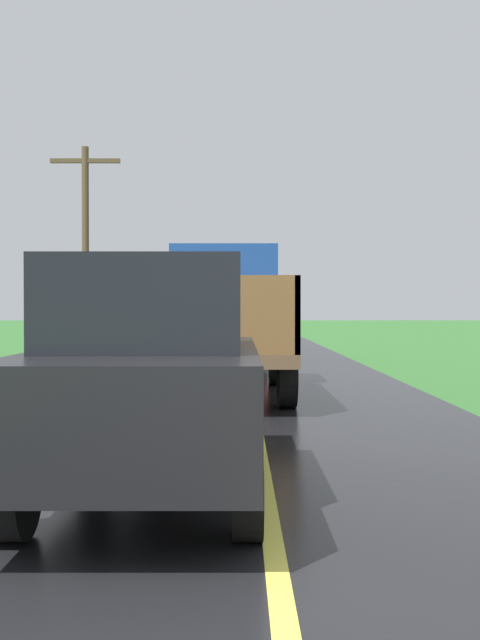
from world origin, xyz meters
The scene contains 4 objects.
banana_truck_near centered at (-0.52, 10.86, 1.47)m, with size 2.38×5.82×2.80m.
banana_truck_far centered at (-0.62, 20.04, 1.46)m, with size 2.38×5.81×2.80m.
utility_pole_roadside centered at (-4.64, 17.72, 3.40)m, with size 1.99×0.20×6.25m.
following_car centered at (-0.94, 3.37, 1.07)m, with size 1.74×4.10×1.92m.
Camera 1 is at (-0.22, -2.51, 1.61)m, focal length 39.71 mm.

